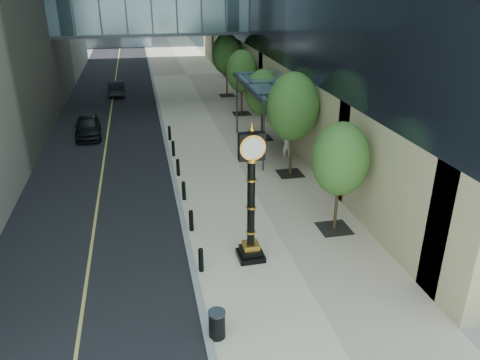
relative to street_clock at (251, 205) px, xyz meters
name	(u,v)px	position (x,y,z in m)	size (l,w,h in m)	color
ground	(276,278)	(0.64, -1.47, -2.45)	(320.00, 320.00, 0.00)	gray
road	(116,78)	(-6.36, 38.53, -2.44)	(8.00, 180.00, 0.02)	black
sidewalk	(187,75)	(1.64, 38.53, -2.42)	(8.00, 180.00, 0.06)	beige
curb	(152,76)	(-2.36, 38.53, -2.42)	(0.25, 180.00, 0.07)	gray
skywalk	(151,12)	(-2.36, 26.53, 5.26)	(17.00, 4.20, 5.80)	slate
entrance_canopy	(269,86)	(4.12, 12.53, 1.74)	(3.00, 8.00, 4.38)	#383F44
bollard_row	(181,179)	(-2.06, 7.53, -1.94)	(0.20, 16.20, 0.90)	black
street_trees	(261,85)	(4.24, 15.00, 1.22)	(2.83, 28.59, 5.82)	black
street_clock	(251,205)	(0.00, 0.00, 0.00)	(1.05, 1.05, 5.52)	black
trash_bin	(217,325)	(-2.06, -4.14, -1.94)	(0.52, 0.52, 0.90)	black
pedestrian	(287,145)	(4.84, 10.69, -1.59)	(0.58, 0.38, 1.60)	beige
car_near	(88,126)	(-7.63, 17.67, -1.70)	(1.73, 4.29, 1.46)	black
car_far	(116,88)	(-5.99, 30.24, -1.75)	(1.44, 4.12, 1.36)	black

